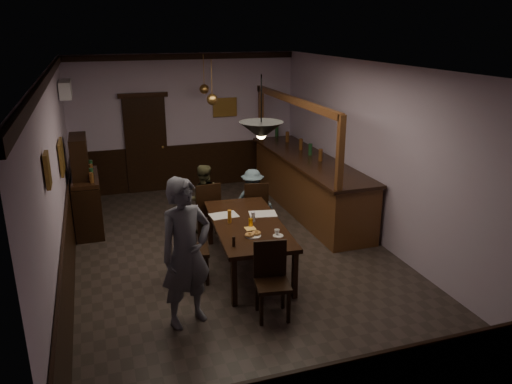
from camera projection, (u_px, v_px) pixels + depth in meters
name	position (u px, v px, depth m)	size (l,w,h in m)	color
room	(235.00, 169.00, 7.50)	(5.01, 8.01, 3.01)	#2D2621
dining_table	(248.00, 227.00, 7.49)	(1.17, 2.27, 0.75)	black
chair_far_left	(207.00, 208.00, 8.60)	(0.49, 0.49, 1.02)	black
chair_far_right	(256.00, 205.00, 8.81)	(0.50, 0.50, 0.98)	black
chair_near	(271.00, 276.00, 6.33)	(0.49, 0.49, 0.98)	black
chair_side	(187.00, 246.00, 7.14)	(0.51, 0.51, 1.02)	black
person_standing	(186.00, 253.00, 6.02)	(0.69, 0.45, 1.90)	slate
person_seated_left	(203.00, 199.00, 8.83)	(0.61, 0.48, 1.26)	#4A482C
person_seated_right	(253.00, 199.00, 9.06)	(0.72, 0.41, 1.12)	slate
newspaper_left	(224.00, 215.00, 7.75)	(0.42, 0.30, 0.01)	silver
newspaper_right	(263.00, 214.00, 7.81)	(0.42, 0.30, 0.01)	silver
napkin	(250.00, 228.00, 7.25)	(0.15, 0.15, 0.00)	#F8C15B
saucer	(278.00, 236.00, 6.99)	(0.15, 0.15, 0.01)	white
coffee_cup	(277.00, 232.00, 7.01)	(0.08, 0.08, 0.07)	white
pastry_plate	(253.00, 236.00, 6.99)	(0.22, 0.22, 0.01)	white
pastry_ring_a	(250.00, 235.00, 6.95)	(0.13, 0.13, 0.04)	#C68C47
pastry_ring_b	(256.00, 233.00, 7.01)	(0.13, 0.13, 0.04)	#C68C47
soda_can	(251.00, 222.00, 7.32)	(0.07, 0.07, 0.12)	#FFA315
beer_glass	(230.00, 217.00, 7.44)	(0.06, 0.06, 0.20)	#BF721E
water_glass	(253.00, 217.00, 7.50)	(0.06, 0.06, 0.15)	silver
pepper_mill	(234.00, 242.00, 6.65)	(0.04, 0.04, 0.14)	black
sideboard	(86.00, 193.00, 8.95)	(0.47, 1.32, 1.74)	black
bar_counter	(308.00, 183.00, 9.93)	(0.95, 4.08, 2.29)	#4D2714
door_back	(146.00, 146.00, 10.93)	(0.90, 0.06, 2.10)	black
ac_unit	(65.00, 89.00, 9.10)	(0.20, 0.85, 0.30)	white
picture_left_small	(47.00, 170.00, 5.12)	(0.04, 0.28, 0.36)	olive
picture_left_large	(62.00, 157.00, 7.42)	(0.04, 0.62, 0.48)	olive
picture_back	(225.00, 107.00, 11.24)	(0.55, 0.04, 0.42)	olive
pendant_iron	(261.00, 131.00, 6.24)	(0.56, 0.56, 0.80)	black
pendant_brass_mid	(212.00, 100.00, 8.90)	(0.20, 0.20, 0.81)	#BF8C3F
pendant_brass_far	(204.00, 89.00, 10.33)	(0.20, 0.20, 0.81)	#BF8C3F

